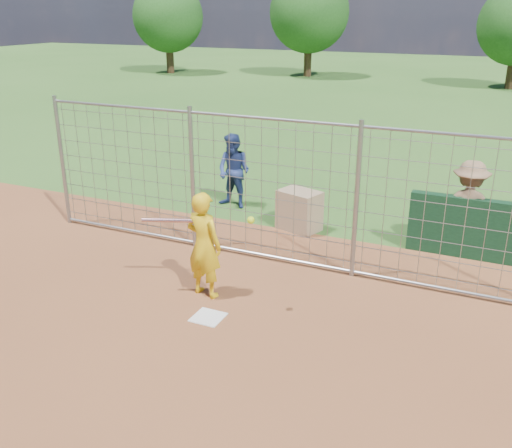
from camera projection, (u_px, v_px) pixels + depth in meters
The scene contains 10 objects.
ground at pixel (215, 312), 8.37m from camera, with size 100.00×100.00×0.00m, color #2D591E.
infield_dirt at pixel (75, 445), 5.82m from camera, with size 18.00×18.00×0.00m, color brown.
home_plate at pixel (208, 317), 8.20m from camera, with size 0.43×0.43×0.02m, color silver.
dugout_wall at pixel (485, 230), 9.91m from camera, with size 2.60×0.20×1.10m, color #11381E.
batter at pixel (204, 245), 8.57m from camera, with size 0.61×0.40×1.67m, color gold.
bystander_a at pixel (234, 171), 12.47m from camera, with size 0.80×0.62×1.64m, color navy.
bystander_c at pixel (468, 208), 10.07m from camera, with size 1.11×0.64×1.72m, color #836347.
equipment_bin at pixel (299, 210), 11.33m from camera, with size 0.80×0.55×0.80m, color tan.
equipment_in_play at pixel (189, 220), 8.33m from camera, with size 1.82×0.38×0.32m.
backstop_fence at pixel (269, 192), 9.62m from camera, with size 9.08×0.08×2.60m.
Camera 1 is at (3.61, -6.44, 4.20)m, focal length 40.00 mm.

